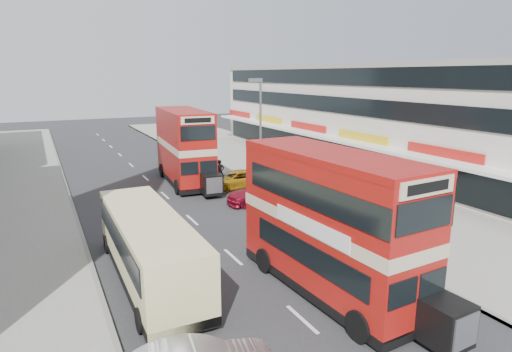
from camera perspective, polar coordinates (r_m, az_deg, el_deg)
ground at (r=14.83m, az=10.52°, el=-21.54°), size 160.00×160.00×0.00m
road_surface at (r=31.66m, az=-11.82°, el=-2.50°), size 12.00×90.00×0.01m
pavement_right at (r=36.45m, az=6.68°, el=-0.13°), size 12.00×90.00×0.15m
kerb_left at (r=30.74m, az=-22.87°, el=-3.61°), size 0.20×90.00×0.16m
kerb_right at (r=33.64m, az=-1.75°, el=-1.17°), size 0.20×90.00×0.16m
commercial_row at (r=42.07m, az=14.50°, el=7.69°), size 9.90×46.20×9.30m
street_lamp at (r=31.19m, az=0.46°, el=6.51°), size 1.00×0.20×8.12m
bus_main at (r=17.02m, az=9.80°, el=-6.08°), size 3.19×9.86×5.40m
bus_second at (r=34.48m, az=-9.30°, el=3.85°), size 3.46×10.26×5.55m
coach at (r=18.71m, az=-13.84°, el=-8.77°), size 2.59×9.79×2.59m
car_right_a at (r=29.01m, az=1.08°, el=-2.15°), size 5.32×2.70×1.48m
car_right_b at (r=32.92m, az=-2.71°, el=-0.46°), size 4.80×2.37×1.31m
car_right_c at (r=43.03m, az=-9.85°, el=2.63°), size 4.06×1.75×1.37m
pedestrian_near at (r=30.14m, az=5.36°, el=-0.94°), size 0.82×0.71×1.87m
cyclist at (r=32.75m, az=-4.71°, el=-0.42°), size 0.90×2.02×2.21m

